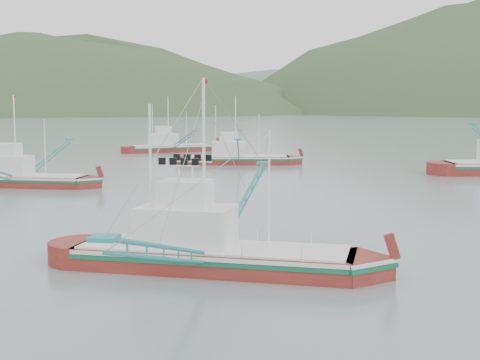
# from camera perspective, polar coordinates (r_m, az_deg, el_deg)

# --- Properties ---
(ground) EXTENTS (1200.00, 1200.00, 0.00)m
(ground) POSITION_cam_1_polar(r_m,az_deg,el_deg) (33.09, -1.37, -6.75)
(ground) COLOR slate
(ground) RESTS_ON ground
(main_boat) EXTENTS (13.16, 23.28, 9.45)m
(main_boat) POSITION_cam_1_polar(r_m,az_deg,el_deg) (30.77, -2.66, -5.12)
(main_boat) COLOR maroon
(main_boat) RESTS_ON ground
(bg_boat_far) EXTENTS (12.43, 21.90, 8.90)m
(bg_boat_far) POSITION_cam_1_polar(r_m,az_deg,el_deg) (81.24, -0.21, 2.31)
(bg_boat_far) COLOR maroon
(bg_boat_far) RESTS_ON ground
(bg_boat_left) EXTENTS (12.22, 22.00, 8.90)m
(bg_boat_left) POSITION_cam_1_polar(r_m,az_deg,el_deg) (63.60, -18.36, 0.58)
(bg_boat_left) COLOR maroon
(bg_boat_left) RESTS_ON ground
(bg_boat_extra) EXTENTS (14.44, 20.30, 8.90)m
(bg_boat_extra) POSITION_cam_1_polar(r_m,az_deg,el_deg) (101.16, -5.95, 3.46)
(bg_boat_extra) COLOR maroon
(bg_boat_extra) RESTS_ON ground
(headland_left) EXTENTS (448.00, 308.00, 210.00)m
(headland_left) POSITION_cam_1_polar(r_m,az_deg,el_deg) (433.31, -17.85, 5.50)
(headland_left) COLOR #314A26
(headland_left) RESTS_ON ground
(ridge_distant) EXTENTS (960.00, 400.00, 240.00)m
(ridge_distant) POSITION_cam_1_polar(r_m,az_deg,el_deg) (592.35, 9.98, 6.00)
(ridge_distant) COLOR slate
(ridge_distant) RESTS_ON ground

